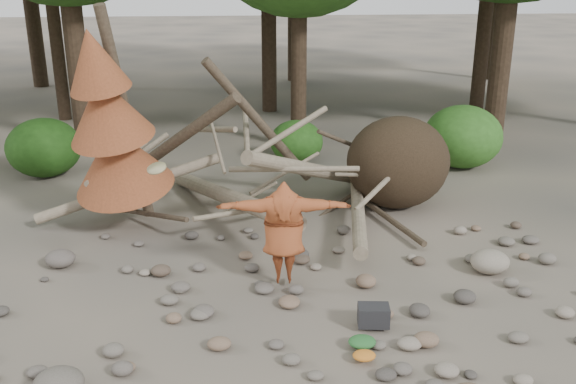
{
  "coord_description": "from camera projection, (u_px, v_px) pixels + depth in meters",
  "views": [
    {
      "loc": [
        -0.92,
        -8.46,
        4.95
      ],
      "look_at": [
        -0.0,
        1.5,
        1.4
      ],
      "focal_mm": 40.0,
      "sensor_mm": 36.0,
      "label": 1
    }
  ],
  "objects": [
    {
      "name": "cloth_green",
      "position": [
        362.0,
        345.0,
        8.72
      ],
      "size": [
        0.38,
        0.32,
        0.14
      ],
      "primitive_type": "ellipsoid",
      "color": "#255E2A",
      "rests_on": "ground"
    },
    {
      "name": "dead_conifer",
      "position": [
        112.0,
        127.0,
        11.86
      ],
      "size": [
        2.06,
        2.16,
        4.35
      ],
      "color": "#4C3F30",
      "rests_on": "ground"
    },
    {
      "name": "cloth_orange",
      "position": [
        364.0,
        359.0,
        8.44
      ],
      "size": [
        0.31,
        0.25,
        0.11
      ],
      "primitive_type": "ellipsoid",
      "color": "#C57021",
      "rests_on": "ground"
    },
    {
      "name": "deadfall_pile",
      "position": [
        372.0,
        166.0,
        13.51
      ],
      "size": [
        8.55,
        5.24,
        3.3
      ],
      "color": "#332619",
      "rests_on": "ground"
    },
    {
      "name": "backpack",
      "position": [
        373.0,
        319.0,
        9.21
      ],
      "size": [
        0.48,
        0.35,
        0.3
      ],
      "primitive_type": "cube",
      "rotation": [
        0.0,
        0.0,
        -0.12
      ],
      "color": "black",
      "rests_on": "ground"
    },
    {
      "name": "boulder_front_left",
      "position": [
        59.0,
        384.0,
        7.73
      ],
      "size": [
        0.61,
        0.55,
        0.37
      ],
      "primitive_type": "ellipsoid",
      "color": "#625B52",
      "rests_on": "ground"
    },
    {
      "name": "bush_right",
      "position": [
        463.0,
        137.0,
        16.41
      ],
      "size": [
        2.0,
        2.0,
        1.6
      ],
      "primitive_type": "ellipsoid",
      "color": "#347023",
      "rests_on": "ground"
    },
    {
      "name": "boulder_mid_right",
      "position": [
        490.0,
        262.0,
        10.88
      ],
      "size": [
        0.66,
        0.59,
        0.4
      ],
      "primitive_type": "ellipsoid",
      "color": "gray",
      "rests_on": "ground"
    },
    {
      "name": "boulder_mid_left",
      "position": [
        60.0,
        259.0,
        11.09
      ],
      "size": [
        0.51,
        0.46,
        0.31
      ],
      "primitive_type": "ellipsoid",
      "color": "#5D544E",
      "rests_on": "ground"
    },
    {
      "name": "bush_mid",
      "position": [
        296.0,
        141.0,
        16.88
      ],
      "size": [
        1.4,
        1.4,
        1.12
      ],
      "primitive_type": "ellipsoid",
      "color": "#2A5F1B",
      "rests_on": "ground"
    },
    {
      "name": "ground",
      "position": [
        297.0,
        312.0,
        9.68
      ],
      "size": [
        120.0,
        120.0,
        0.0
      ],
      "primitive_type": "plane",
      "color": "#514C44",
      "rests_on": "ground"
    },
    {
      "name": "bush_left",
      "position": [
        44.0,
        148.0,
        15.72
      ],
      "size": [
        1.8,
        1.8,
        1.44
      ],
      "primitive_type": "ellipsoid",
      "color": "#204B14",
      "rests_on": "ground"
    },
    {
      "name": "frisbee_thrower",
      "position": [
        284.0,
        232.0,
        10.2
      ],
      "size": [
        3.09,
        1.01,
        2.2
      ],
      "color": "#954421",
      "rests_on": "ground"
    }
  ]
}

